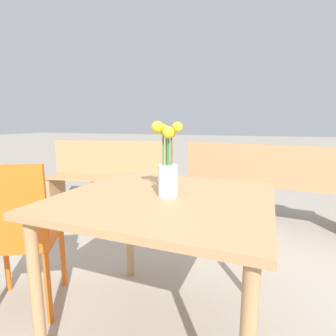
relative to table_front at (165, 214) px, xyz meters
The scene contains 7 objects.
ground_plane 0.64m from the table_front, 90.00° to the right, with size 40.00×40.00×0.00m, color #A39989.
table_front is the anchor object (origin of this frame).
flower_vase 0.22m from the table_front, 39.32° to the right, with size 0.13×0.12×0.34m.
cafe_chair 0.82m from the table_front, behind, with size 0.54×0.54×0.87m.
bench_near 1.76m from the table_front, 71.99° to the left, with size 1.73×0.59×0.85m.
bench_middle 1.93m from the table_front, 128.57° to the left, with size 1.48×0.57×0.85m.
table_back 2.84m from the table_front, 122.86° to the left, with size 0.76×0.69×0.75m.
Camera 1 is at (0.39, -1.12, 1.07)m, focal length 28.00 mm.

